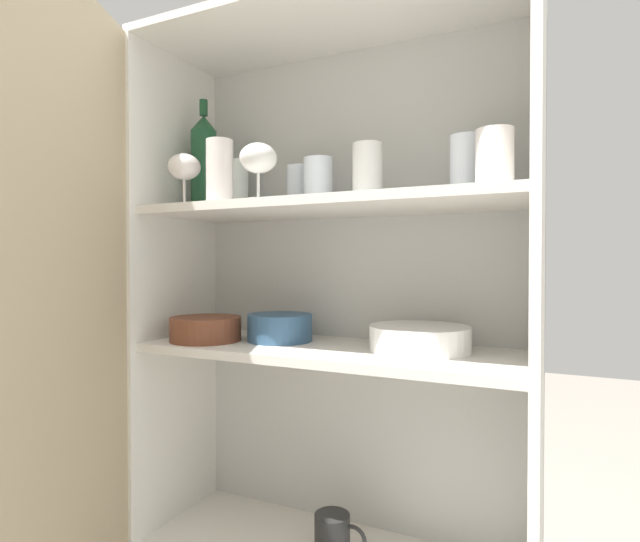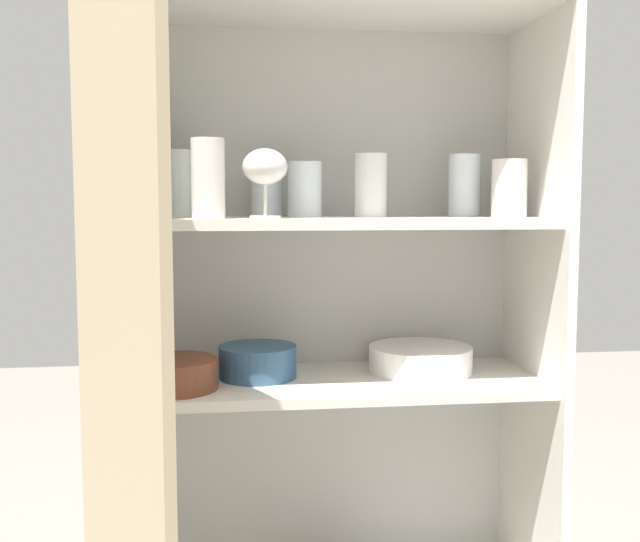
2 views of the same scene
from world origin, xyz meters
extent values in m
cube|color=silver|center=(0.00, 0.31, 0.75)|extent=(0.88, 0.02, 1.51)
cube|color=white|center=(-0.43, 0.15, 0.75)|extent=(0.02, 0.34, 1.51)
cube|color=white|center=(0.43, 0.15, 0.75)|extent=(0.02, 0.34, 1.51)
cube|color=white|center=(0.00, 0.15, 1.52)|extent=(0.88, 0.34, 0.02)
cube|color=silver|center=(0.00, 0.15, 0.78)|extent=(0.85, 0.30, 0.02)
cube|color=silver|center=(0.00, 0.15, 1.10)|extent=(0.85, 0.30, 0.02)
cube|color=tan|center=(-0.36, -0.22, 0.75)|extent=(0.19, 0.41, 1.51)
cylinder|color=white|center=(-0.11, 0.23, 1.16)|extent=(0.07, 0.07, 0.11)
cylinder|color=white|center=(0.09, 0.16, 1.17)|extent=(0.07, 0.07, 0.13)
cylinder|color=white|center=(-0.04, 0.19, 1.17)|extent=(0.07, 0.07, 0.11)
cylinder|color=white|center=(0.29, 0.20, 1.18)|extent=(0.07, 0.07, 0.13)
cylinder|color=white|center=(-0.30, 0.22, 1.18)|extent=(0.07, 0.07, 0.13)
cylinder|color=silver|center=(0.36, 0.11, 1.17)|extent=(0.07, 0.07, 0.11)
cylinder|color=silver|center=(-0.23, 0.06, 1.18)|extent=(0.06, 0.06, 0.14)
cylinder|color=silver|center=(-0.34, 0.08, 1.11)|extent=(0.07, 0.07, 0.01)
cylinder|color=silver|center=(-0.34, 0.08, 1.15)|extent=(0.01, 0.01, 0.06)
ellipsoid|color=silver|center=(-0.34, 0.08, 1.21)|extent=(0.08, 0.08, 0.06)
cylinder|color=white|center=(-0.13, 0.06, 1.11)|extent=(0.06, 0.06, 0.01)
cylinder|color=white|center=(-0.13, 0.06, 1.15)|extent=(0.01, 0.01, 0.06)
ellipsoid|color=white|center=(-0.13, 0.06, 1.21)|extent=(0.08, 0.08, 0.07)
cylinder|color=#194728|center=(-0.36, 0.17, 1.21)|extent=(0.07, 0.07, 0.21)
cone|color=#194728|center=(-0.36, 0.17, 1.34)|extent=(0.07, 0.07, 0.04)
cylinder|color=#194728|center=(-0.36, 0.17, 1.38)|extent=(0.02, 0.02, 0.04)
cylinder|color=white|center=(0.20, 0.18, 0.79)|extent=(0.21, 0.21, 0.01)
cylinder|color=white|center=(0.20, 0.18, 0.80)|extent=(0.21, 0.21, 0.01)
cylinder|color=white|center=(0.20, 0.18, 0.81)|extent=(0.21, 0.21, 0.01)
cylinder|color=white|center=(0.20, 0.18, 0.82)|extent=(0.21, 0.21, 0.01)
cylinder|color=white|center=(0.20, 0.18, 0.83)|extent=(0.21, 0.21, 0.01)
cylinder|color=white|center=(0.20, 0.18, 0.84)|extent=(0.21, 0.21, 0.01)
cylinder|color=brown|center=(-0.30, 0.10, 0.82)|extent=(0.17, 0.17, 0.06)
torus|color=brown|center=(-0.30, 0.10, 0.84)|extent=(0.17, 0.17, 0.01)
cylinder|color=#33567A|center=(-0.14, 0.18, 0.82)|extent=(0.16, 0.16, 0.06)
torus|color=#33567A|center=(-0.14, 0.18, 0.85)|extent=(0.15, 0.15, 0.01)
cylinder|color=black|center=(0.02, 0.14, 0.37)|extent=(0.08, 0.08, 0.10)
torus|color=black|center=(0.06, 0.14, 0.37)|extent=(0.06, 0.01, 0.06)
camera|label=1|loc=(0.46, -0.87, 0.98)|focal=28.00mm
camera|label=2|loc=(-0.20, -1.31, 1.14)|focal=42.00mm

